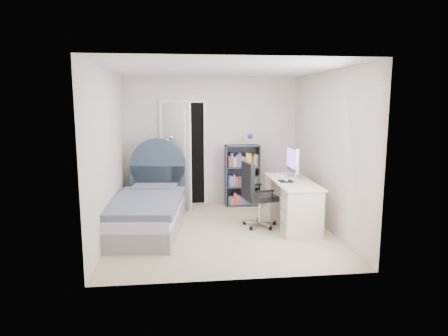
{
  "coord_description": "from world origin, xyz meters",
  "views": [
    {
      "loc": [
        -0.65,
        -6.06,
        2.02
      ],
      "look_at": [
        0.06,
        0.14,
        0.98
      ],
      "focal_mm": 32.0,
      "sensor_mm": 36.0,
      "label": 1
    }
  ],
  "objects": [
    {
      "name": "nightstand",
      "position": [
        -1.28,
        1.58,
        0.42
      ],
      "size": [
        0.43,
        0.43,
        0.63
      ],
      "color": "#DBAF87",
      "rests_on": "ground"
    },
    {
      "name": "floor_lamp",
      "position": [
        -0.82,
        1.37,
        0.57
      ],
      "size": [
        0.2,
        0.2,
        1.41
      ],
      "color": "silver",
      "rests_on": "ground"
    },
    {
      "name": "room_shell",
      "position": [
        0.0,
        0.0,
        1.25
      ],
      "size": [
        3.5,
        3.7,
        2.6
      ],
      "color": "tan",
      "rests_on": "ground"
    },
    {
      "name": "door",
      "position": [
        -0.64,
        1.57,
        1.03
      ],
      "size": [
        0.92,
        0.65,
        2.06
      ],
      "color": "black",
      "rests_on": "ground"
    },
    {
      "name": "office_chair",
      "position": [
        0.57,
        0.13,
        0.58
      ],
      "size": [
        0.57,
        0.59,
        1.06
      ],
      "color": "silver",
      "rests_on": "ground"
    },
    {
      "name": "bed",
      "position": [
        -1.15,
        0.26,
        0.31
      ],
      "size": [
        1.28,
        2.32,
        1.36
      ],
      "color": "gray",
      "rests_on": "ground"
    },
    {
      "name": "bookcase",
      "position": [
        0.59,
        1.5,
        0.56
      ],
      "size": [
        0.67,
        0.29,
        1.42
      ],
      "color": "#343A47",
      "rests_on": "ground"
    },
    {
      "name": "desk",
      "position": [
        1.2,
        0.17,
        0.41
      ],
      "size": [
        0.61,
        1.53,
        1.26
      ],
      "color": "beige",
      "rests_on": "ground"
    }
  ]
}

